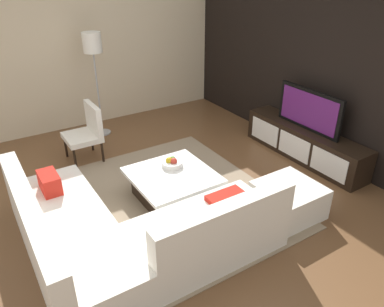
{
  "coord_description": "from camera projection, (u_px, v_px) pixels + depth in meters",
  "views": [
    {
      "loc": [
        3.48,
        -1.88,
        2.82
      ],
      "look_at": [
        -0.16,
        0.43,
        0.55
      ],
      "focal_mm": 35.1,
      "sensor_mm": 36.0,
      "label": 1
    }
  ],
  "objects": [
    {
      "name": "fruit_bowl",
      "position": [
        172.0,
        163.0,
        4.91
      ],
      "size": [
        0.28,
        0.28,
        0.13
      ],
      "color": "silver",
      "rests_on": "coffee_table"
    },
    {
      "name": "sectional_couch",
      "position": [
        124.0,
        233.0,
        3.9
      ],
      "size": [
        2.3,
        2.44,
        0.79
      ],
      "color": "white",
      "rests_on": "ground"
    },
    {
      "name": "floor_lamp",
      "position": [
        93.0,
        50.0,
        6.07
      ],
      "size": [
        0.31,
        0.31,
        1.76
      ],
      "color": "#A5A5AA",
      "rests_on": "ground"
    },
    {
      "name": "television",
      "position": [
        309.0,
        110.0,
        5.57
      ],
      "size": [
        1.15,
        0.06,
        0.61
      ],
      "color": "black",
      "rests_on": "media_console"
    },
    {
      "name": "ottoman",
      "position": [
        288.0,
        200.0,
        4.55
      ],
      "size": [
        0.7,
        0.7,
        0.4
      ],
      "primitive_type": "cube",
      "color": "white",
      "rests_on": "ground"
    },
    {
      "name": "accent_chair_near",
      "position": [
        87.0,
        129.0,
        5.71
      ],
      "size": [
        0.56,
        0.5,
        0.87
      ],
      "rotation": [
        0.0,
        0.0,
        0.08
      ],
      "color": "black",
      "rests_on": "ground"
    },
    {
      "name": "feature_wall_back",
      "position": [
        330.0,
        67.0,
        5.43
      ],
      "size": [
        6.4,
        0.12,
        2.8
      ],
      "primitive_type": "cube",
      "color": "black",
      "rests_on": "ground"
    },
    {
      "name": "media_console",
      "position": [
        304.0,
        143.0,
        5.82
      ],
      "size": [
        2.14,
        0.45,
        0.5
      ],
      "color": "black",
      "rests_on": "ground"
    },
    {
      "name": "coffee_table",
      "position": [
        173.0,
        186.0,
        4.83
      ],
      "size": [
        1.02,
        1.0,
        0.38
      ],
      "color": "black",
      "rests_on": "ground"
    },
    {
      "name": "side_wall_left",
      "position": [
        89.0,
        47.0,
        6.64
      ],
      "size": [
        0.12,
        5.2,
        2.8
      ],
      "primitive_type": "cube",
      "color": "beige",
      "rests_on": "ground"
    },
    {
      "name": "ground_plane",
      "position": [
        170.0,
        205.0,
        4.8
      ],
      "size": [
        14.0,
        14.0,
        0.0
      ],
      "primitive_type": "plane",
      "color": "brown"
    },
    {
      "name": "area_rug",
      "position": [
        166.0,
        201.0,
        4.88
      ],
      "size": [
        2.98,
        2.64,
        0.01
      ],
      "primitive_type": "cube",
      "color": "gray",
      "rests_on": "ground"
    }
  ]
}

